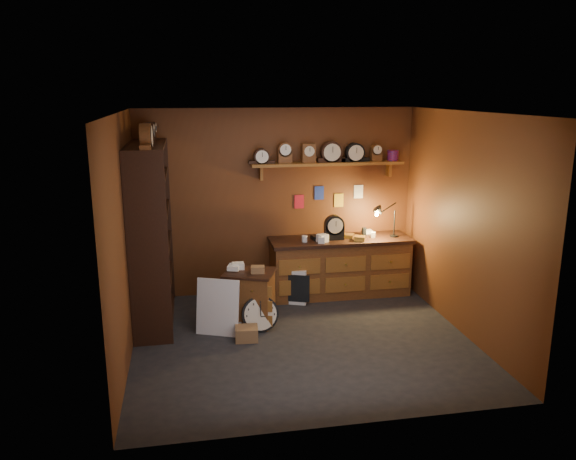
# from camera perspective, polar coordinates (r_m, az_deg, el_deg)

# --- Properties ---
(floor) EXTENTS (4.00, 4.00, 0.00)m
(floor) POSITION_cam_1_polar(r_m,az_deg,el_deg) (6.91, 1.48, -11.15)
(floor) COLOR black
(floor) RESTS_ON ground
(room_shell) EXTENTS (4.02, 3.62, 2.71)m
(room_shell) POSITION_cam_1_polar(r_m,az_deg,el_deg) (6.48, 1.77, 3.21)
(room_shell) COLOR #5E3116
(room_shell) RESTS_ON ground
(shelving_unit) EXTENTS (0.47, 1.60, 2.58)m
(shelving_unit) POSITION_cam_1_polar(r_m,az_deg,el_deg) (7.31, -13.98, 0.28)
(shelving_unit) COLOR black
(shelving_unit) RESTS_ON ground
(workbench) EXTENTS (2.05, 0.66, 1.36)m
(workbench) POSITION_cam_1_polar(r_m,az_deg,el_deg) (8.27, 5.31, -3.37)
(workbench) COLOR brown
(workbench) RESTS_ON ground
(low_cabinet) EXTENTS (0.76, 0.70, 0.79)m
(low_cabinet) POSITION_cam_1_polar(r_m,az_deg,el_deg) (7.26, -3.89, -6.61)
(low_cabinet) COLOR brown
(low_cabinet) RESTS_ON ground
(big_round_clock) EXTENTS (0.46, 0.16, 0.46)m
(big_round_clock) POSITION_cam_1_polar(r_m,az_deg,el_deg) (7.08, -2.84, -8.51)
(big_round_clock) COLOR black
(big_round_clock) RESTS_ON ground
(white_panel) EXTENTS (0.55, 0.34, 0.71)m
(white_panel) POSITION_cam_1_polar(r_m,az_deg,el_deg) (7.14, -7.08, -10.38)
(white_panel) COLOR silver
(white_panel) RESTS_ON ground
(mini_fridge) EXTENTS (0.61, 0.64, 0.49)m
(mini_fridge) POSITION_cam_1_polar(r_m,az_deg,el_deg) (8.10, 0.41, -5.36)
(mini_fridge) COLOR silver
(mini_fridge) RESTS_ON ground
(floor_box_a) EXTENTS (0.29, 0.25, 0.17)m
(floor_box_a) POSITION_cam_1_polar(r_m,az_deg,el_deg) (6.90, -4.23, -10.44)
(floor_box_a) COLOR brown
(floor_box_a) RESTS_ON ground
(floor_box_b) EXTENTS (0.24, 0.26, 0.11)m
(floor_box_b) POSITION_cam_1_polar(r_m,az_deg,el_deg) (7.20, -5.39, -9.64)
(floor_box_b) COLOR white
(floor_box_b) RESTS_ON ground
(floor_box_c) EXTENTS (0.28, 0.24, 0.19)m
(floor_box_c) POSITION_cam_1_polar(r_m,az_deg,el_deg) (7.32, -5.96, -8.90)
(floor_box_c) COLOR brown
(floor_box_c) RESTS_ON ground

